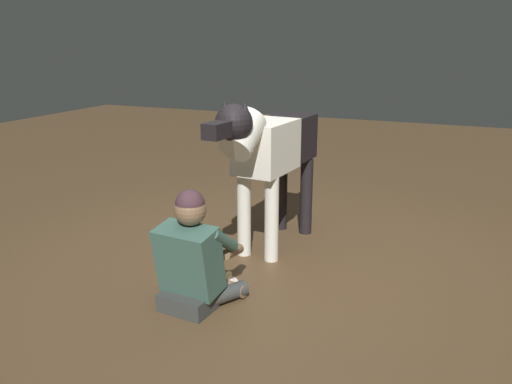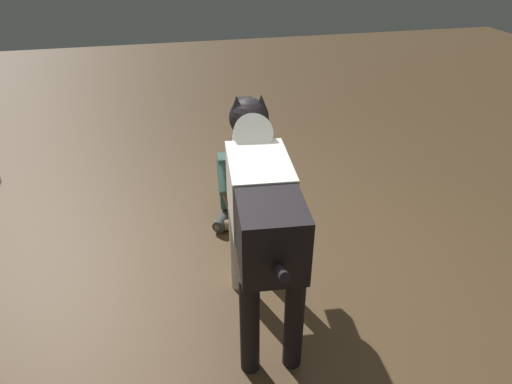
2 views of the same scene
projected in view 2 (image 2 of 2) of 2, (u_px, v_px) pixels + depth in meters
name	position (u px, v px, depth m)	size (l,w,h in m)	color
ground_plane	(251.00, 284.00, 3.28)	(15.71, 15.71, 0.00)	brown
person_sitting_on_floor	(243.00, 184.00, 3.87)	(0.67, 0.58, 0.81)	#373A38
large_dog	(260.00, 201.00, 2.66)	(1.70, 0.44, 1.32)	white
hot_dog_on_plate	(247.00, 237.00, 3.73)	(0.22, 0.22, 0.06)	white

